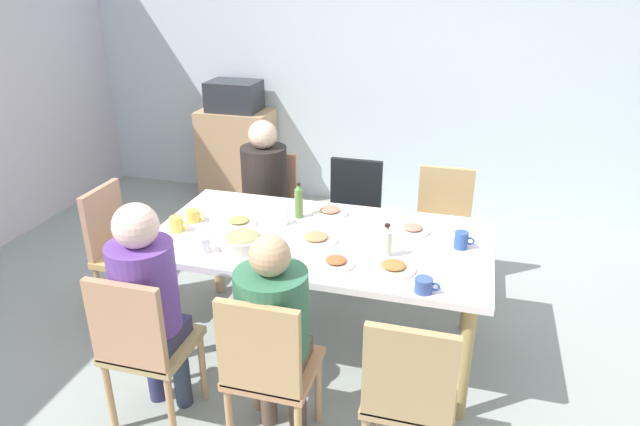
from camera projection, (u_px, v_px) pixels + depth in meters
name	position (u px, v px, depth m)	size (l,w,h in m)	color
ground_plane	(320.00, 343.00, 3.59)	(7.11, 7.11, 0.00)	#949E98
wall_back	(391.00, 70.00, 5.22)	(6.16, 0.12, 2.60)	silver
dining_table	(320.00, 248.00, 3.32)	(1.94, 1.02, 0.75)	white
chair_0	(269.00, 205.00, 4.33)	(0.40, 0.40, 0.90)	tan
person_0	(264.00, 183.00, 4.17)	(0.33, 0.33, 1.19)	#48403C
chair_1	(442.00, 224.00, 4.01)	(0.40, 0.40, 0.90)	tan
chair_2	(353.00, 214.00, 4.17)	(0.40, 0.40, 0.90)	black
chair_3	(410.00, 392.00, 2.44)	(0.40, 0.40, 0.90)	tan
chair_4	(268.00, 366.00, 2.60)	(0.40, 0.40, 0.90)	tan
person_4	(273.00, 322.00, 2.61)	(0.34, 0.34, 1.14)	brown
chair_5	(121.00, 245.00, 3.72)	(0.40, 0.40, 0.90)	tan
chair_6	(142.00, 343.00, 2.76)	(0.40, 0.40, 0.90)	tan
person_6	(147.00, 294.00, 2.75)	(0.32, 0.32, 1.21)	navy
plate_0	(330.00, 211.00, 3.59)	(0.23, 0.23, 0.04)	silver
plate_1	(393.00, 267.00, 2.94)	(0.23, 0.23, 0.04)	silver
plate_2	(239.00, 222.00, 3.45)	(0.22, 0.22, 0.04)	silver
plate_3	(316.00, 238.00, 3.24)	(0.25, 0.25, 0.04)	white
plate_4	(336.00, 262.00, 2.98)	(0.20, 0.20, 0.04)	silver
plate_5	(413.00, 229.00, 3.35)	(0.20, 0.20, 0.04)	silver
bowl_0	(243.00, 241.00, 3.15)	(0.24, 0.24, 0.09)	beige
cup_0	(193.00, 216.00, 3.47)	(0.12, 0.08, 0.08)	#E9BF4D
cup_1	(204.00, 245.00, 3.10)	(0.11, 0.07, 0.09)	white
cup_2	(282.00, 218.00, 3.44)	(0.12, 0.08, 0.08)	white
cup_3	(462.00, 240.00, 3.14)	(0.11, 0.08, 0.10)	#2D4F96
cup_4	(177.00, 224.00, 3.34)	(0.11, 0.08, 0.09)	#DFCA4F
cup_5	(424.00, 285.00, 2.73)	(0.12, 0.09, 0.07)	#3B57A3
bottle_0	(299.00, 201.00, 3.50)	(0.05, 0.05, 0.23)	#567A36
bottle_1	(387.00, 241.00, 3.04)	(0.06, 0.06, 0.19)	silver
side_cabinet	(238.00, 155.00, 5.65)	(0.70, 0.44, 0.90)	tan
microwave	(234.00, 96.00, 5.41)	(0.48, 0.36, 0.28)	#292C32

